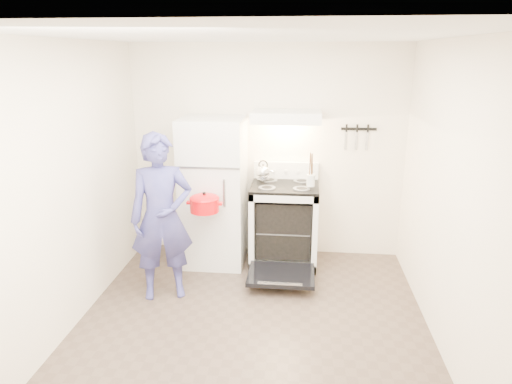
# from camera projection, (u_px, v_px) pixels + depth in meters

# --- Properties ---
(floor) EXTENTS (3.60, 3.60, 0.00)m
(floor) POSITION_uv_depth(u_px,v_px,m) (250.00, 332.00, 4.06)
(floor) COLOR #4C3E33
(floor) RESTS_ON ground
(back_wall) EXTENTS (3.20, 0.02, 2.50)m
(back_wall) POSITION_uv_depth(u_px,v_px,m) (267.00, 152.00, 5.41)
(back_wall) COLOR #F5E7CF
(back_wall) RESTS_ON ground
(refrigerator) EXTENTS (0.70, 0.70, 1.70)m
(refrigerator) POSITION_uv_depth(u_px,v_px,m) (214.00, 192.00, 5.25)
(refrigerator) COLOR silver
(refrigerator) RESTS_ON floor
(stove_body) EXTENTS (0.76, 0.65, 0.92)m
(stove_body) POSITION_uv_depth(u_px,v_px,m) (284.00, 225.00, 5.30)
(stove_body) COLOR silver
(stove_body) RESTS_ON floor
(cooktop) EXTENTS (0.76, 0.65, 0.03)m
(cooktop) POSITION_uv_depth(u_px,v_px,m) (285.00, 186.00, 5.17)
(cooktop) COLOR black
(cooktop) RESTS_ON stove_body
(backsplash) EXTENTS (0.76, 0.07, 0.20)m
(backsplash) POSITION_uv_depth(u_px,v_px,m) (286.00, 170.00, 5.40)
(backsplash) COLOR silver
(backsplash) RESTS_ON cooktop
(oven_door) EXTENTS (0.70, 0.54, 0.04)m
(oven_door) POSITION_uv_depth(u_px,v_px,m) (281.00, 275.00, 4.84)
(oven_door) COLOR black
(oven_door) RESTS_ON floor
(oven_rack) EXTENTS (0.60, 0.52, 0.01)m
(oven_rack) POSITION_uv_depth(u_px,v_px,m) (284.00, 227.00, 5.31)
(oven_rack) COLOR slate
(oven_rack) RESTS_ON stove_body
(range_hood) EXTENTS (0.76, 0.50, 0.12)m
(range_hood) POSITION_uv_depth(u_px,v_px,m) (286.00, 117.00, 5.01)
(range_hood) COLOR silver
(range_hood) RESTS_ON back_wall
(knife_strip) EXTENTS (0.40, 0.02, 0.03)m
(knife_strip) POSITION_uv_depth(u_px,v_px,m) (359.00, 129.00, 5.20)
(knife_strip) COLOR black
(knife_strip) RESTS_ON back_wall
(pizza_stone) EXTENTS (0.35, 0.35, 0.02)m
(pizza_stone) POSITION_uv_depth(u_px,v_px,m) (288.00, 227.00, 5.28)
(pizza_stone) COLOR #997B56
(pizza_stone) RESTS_ON oven_rack
(tea_kettle) EXTENTS (0.20, 0.17, 0.25)m
(tea_kettle) POSITION_uv_depth(u_px,v_px,m) (263.00, 171.00, 5.27)
(tea_kettle) COLOR silver
(tea_kettle) RESTS_ON cooktop
(utensil_jar) EXTENTS (0.11, 0.11, 0.13)m
(utensil_jar) POSITION_uv_depth(u_px,v_px,m) (311.00, 180.00, 4.99)
(utensil_jar) COLOR silver
(utensil_jar) RESTS_ON cooktop
(person) EXTENTS (0.71, 0.57, 1.67)m
(person) POSITION_uv_depth(u_px,v_px,m) (162.00, 218.00, 4.46)
(person) COLOR navy
(person) RESTS_ON floor
(dutch_oven) EXTENTS (0.38, 0.31, 0.24)m
(dutch_oven) POSITION_uv_depth(u_px,v_px,m) (205.00, 205.00, 4.76)
(dutch_oven) COLOR red
(dutch_oven) RESTS_ON person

